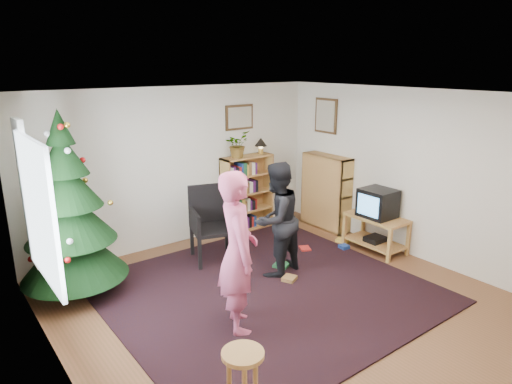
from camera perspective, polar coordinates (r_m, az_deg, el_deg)
floor at (r=5.81m, az=3.02°, el=-13.40°), size 5.00×5.00×0.00m
ceiling at (r=5.08m, az=3.44°, el=12.00°), size 5.00×5.00×0.00m
wall_back at (r=7.33m, az=-9.53°, el=3.15°), size 5.00×0.02×2.50m
wall_front at (r=3.90m, az=28.08°, el=-10.23°), size 5.00×0.02×2.50m
wall_left at (r=4.25m, az=-23.73°, el=-7.59°), size 0.02×5.00×2.50m
wall_right at (r=7.14m, az=18.73°, el=2.17°), size 0.02×5.00×2.50m
rug at (r=6.01m, az=1.14°, el=-12.21°), size 3.80×3.60×0.02m
window_pane at (r=4.72m, az=-25.50°, el=-2.23°), size 0.04×1.20×1.40m
curtain at (r=5.40m, az=-26.69°, el=-0.25°), size 0.06×0.35×1.60m
picture_back at (r=7.78m, az=-2.09°, el=9.32°), size 0.55×0.03×0.42m
picture_right at (r=8.09m, az=8.74°, el=9.40°), size 0.03×0.50×0.60m
christmas_tree at (r=6.01m, az=-22.23°, el=-3.42°), size 1.29×1.29×2.34m
bookshelf_back at (r=7.96m, az=-1.12°, el=0.03°), size 0.95×0.30×1.30m
bookshelf_right at (r=8.10m, az=8.75°, el=0.12°), size 0.30×0.95×1.30m
tv_stand at (r=7.37m, az=14.74°, el=-4.61°), size 0.52×0.93×0.55m
crt_tv at (r=7.23m, az=14.97°, el=-1.34°), size 0.46×0.50×0.43m
armchair at (r=6.78m, az=-5.91°, el=-3.50°), size 0.76×0.77×1.10m
stool at (r=3.98m, az=-1.65°, el=-20.94°), size 0.35×0.35×0.59m
person_standing at (r=4.90m, az=-2.28°, el=-7.54°), size 0.66×0.77×1.79m
person_by_chair at (r=6.19m, az=2.56°, el=-3.47°), size 0.88×0.74×1.59m
potted_plant at (r=7.65m, az=-2.37°, el=5.97°), size 0.51×0.48×0.45m
table_lamp at (r=7.95m, az=0.61°, el=6.14°), size 0.21×0.21×0.28m
floor_clutter at (r=7.02m, az=7.27°, el=-7.77°), size 1.82×0.85×0.08m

